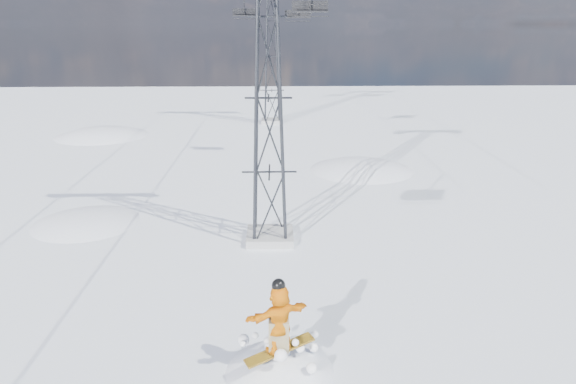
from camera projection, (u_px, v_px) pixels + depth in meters
name	position (u px, v px, depth m)	size (l,w,h in m)	color
ground	(235.00, 372.00, 12.41)	(120.00, 120.00, 0.00)	white
snow_terrain	(192.00, 292.00, 35.45)	(39.00, 37.00, 22.00)	white
lift_tower_near	(268.00, 99.00, 18.32)	(5.20, 1.80, 11.43)	#999999
lift_tower_far	(271.00, 57.00, 42.07)	(5.20, 1.80, 11.43)	#999999
lift_chair_mid	(310.00, 7.00, 27.92)	(1.99, 0.57, 2.47)	black
lift_chair_far	(244.00, 13.00, 42.06)	(1.98, 0.57, 2.46)	black
lift_chair_extra	(298.00, 15.00, 42.21)	(2.12, 0.61, 2.63)	black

